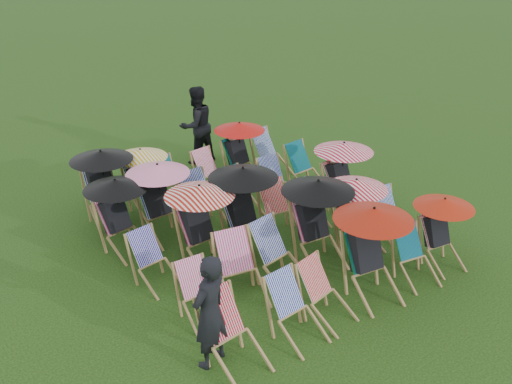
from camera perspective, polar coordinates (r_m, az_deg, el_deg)
ground at (r=10.24m, az=0.63°, el=-5.11°), size 100.00×100.00×0.00m
deckchair_0 at (r=7.47m, az=-2.20°, el=-14.10°), size 0.72×0.95×0.97m
deckchair_1 at (r=7.93m, az=4.12°, el=-11.72°), size 0.66×0.87×0.90m
deckchair_2 at (r=8.30m, az=7.12°, el=-10.02°), size 0.72×0.90×0.87m
deckchair_3 at (r=8.74m, az=11.55°, el=-5.88°), size 1.20×1.28×1.43m
deckchair_4 at (r=9.42m, az=15.72°, el=-6.23°), size 0.69×0.86×0.84m
deckchair_5 at (r=9.85m, az=18.14°, el=-3.76°), size 0.98×1.04×1.17m
deckchair_6 at (r=8.31m, az=-5.60°, el=-10.10°), size 0.60×0.80×0.82m
deckchair_7 at (r=8.63m, az=-1.50°, el=-7.80°), size 0.81×1.01×0.98m
deckchair_8 at (r=8.97m, az=2.48°, el=-6.35°), size 0.81×1.01×0.99m
deckchair_9 at (r=9.44m, az=6.23°, el=-2.89°), size 1.21×1.27×1.43m
deckchair_10 at (r=9.89m, az=10.09°, el=-2.22°), size 1.09×1.18×1.29m
deckchair_11 at (r=10.64m, az=13.36°, el=-2.10°), size 0.64×0.82×0.81m
deckchair_12 at (r=9.10m, az=-10.12°, el=-6.77°), size 0.68×0.86×0.85m
deckchair_13 at (r=9.39m, az=-5.41°, el=-3.22°), size 1.16×1.22×1.37m
deckchair_14 at (r=9.82m, az=-1.09°, el=-1.47°), size 1.22×1.28×1.44m
deckchair_15 at (r=10.35m, az=2.46°, el=-1.84°), size 0.70×0.91×0.92m
deckchair_16 at (r=10.67m, az=5.33°, el=-1.37°), size 0.61×0.80×0.82m
deckchair_17 at (r=11.22m, az=8.87°, el=1.62°), size 1.15×1.24×1.36m
deckchair_18 at (r=9.99m, az=-13.46°, el=-2.23°), size 1.10×1.19×1.30m
deckchair_19 at (r=10.30m, az=-9.53°, el=-0.77°), size 1.14×1.20×1.35m
deckchair_20 at (r=10.63m, az=-5.20°, el=-0.95°), size 0.72×0.96×0.99m
deckchair_21 at (r=11.06m, az=-1.48°, el=-0.06°), size 0.67×0.86×0.87m
deckchair_22 at (r=11.50m, az=2.14°, el=1.03°), size 0.64×0.84×0.87m
deckchair_23 at (r=12.09m, az=5.08°, el=2.41°), size 0.71×0.93×0.95m
deckchair_24 at (r=11.02m, az=-14.96°, el=0.63°), size 1.17×1.22×1.39m
deckchair_25 at (r=11.31m, az=-11.20°, el=1.27°), size 1.04×1.11×1.24m
deckchair_26 at (r=11.55m, az=-8.40°, el=0.95°), size 0.71×0.91×0.91m
deckchair_27 at (r=11.95m, az=-4.40°, el=1.94°), size 0.68×0.87×0.87m
deckchair_28 at (r=12.35m, az=-1.47°, el=4.09°), size 1.10×1.18×1.30m
deckchair_29 at (r=12.80m, az=1.55°, el=3.90°), size 0.76×0.97×0.96m
person_left at (r=7.32m, az=-4.66°, el=-11.86°), size 0.68×0.56×1.61m
person_rear at (r=13.33m, az=-5.98°, el=6.67°), size 0.95×0.77×1.82m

